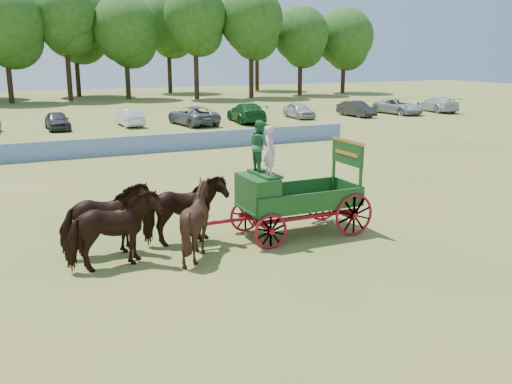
% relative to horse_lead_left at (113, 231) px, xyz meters
% --- Properties ---
extents(ground, '(160.00, 160.00, 0.00)m').
position_rel_horse_lead_left_xyz_m(ground, '(6.97, -0.18, -1.08)').
color(ground, olive).
rests_on(ground, ground).
extents(horse_lead_left, '(2.67, 1.46, 2.15)m').
position_rel_horse_lead_left_xyz_m(horse_lead_left, '(0.00, 0.00, 0.00)').
color(horse_lead_left, black).
rests_on(horse_lead_left, ground).
extents(horse_lead_right, '(2.60, 1.27, 2.15)m').
position_rel_horse_lead_left_xyz_m(horse_lead_right, '(0.00, 1.10, 0.00)').
color(horse_lead_right, black).
rests_on(horse_lead_right, ground).
extents(horse_wheel_left, '(2.34, 2.18, 2.16)m').
position_rel_horse_lead_left_xyz_m(horse_wheel_left, '(2.40, 0.00, 0.00)').
color(horse_wheel_left, black).
rests_on(horse_wheel_left, ground).
extents(horse_wheel_right, '(2.56, 1.19, 2.15)m').
position_rel_horse_lead_left_xyz_m(horse_wheel_right, '(2.40, 1.10, 0.00)').
color(horse_wheel_right, black).
rests_on(horse_wheel_right, ground).
extents(farm_dray, '(5.99, 2.00, 3.76)m').
position_rel_horse_lead_left_xyz_m(farm_dray, '(5.35, 0.58, 0.58)').
color(farm_dray, maroon).
rests_on(farm_dray, ground).
extents(sponsor_banner, '(26.00, 0.08, 1.05)m').
position_rel_horse_lead_left_xyz_m(sponsor_banner, '(5.97, 17.82, -0.55)').
color(sponsor_banner, '#1D3C9D').
rests_on(sponsor_banner, ground).
extents(parked_cars, '(59.23, 7.04, 1.64)m').
position_rel_horse_lead_left_xyz_m(parked_cars, '(10.23, 29.53, -0.32)').
color(parked_cars, silver).
rests_on(parked_cars, ground).
extents(treeline, '(89.36, 22.07, 14.92)m').
position_rel_horse_lead_left_xyz_m(treeline, '(1.68, 59.88, 8.21)').
color(treeline, '#382314').
rests_on(treeline, ground).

